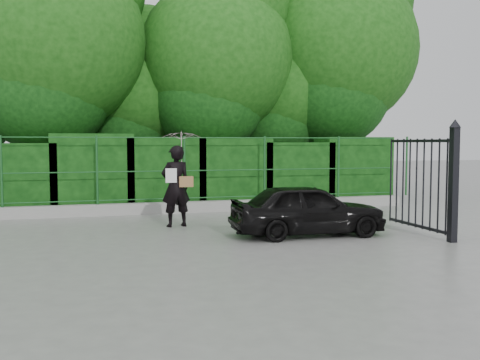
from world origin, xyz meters
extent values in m
plane|color=gray|center=(0.00, 0.00, 0.00)|extent=(80.00, 80.00, 0.00)
cube|color=#9E9E99|center=(0.00, 4.50, 0.15)|extent=(14.00, 0.25, 0.30)
cylinder|color=#1A5222|center=(-4.20, 4.50, 1.20)|extent=(0.06, 0.06, 1.80)
cylinder|color=#1A5222|center=(-1.90, 4.50, 1.20)|extent=(0.06, 0.06, 1.80)
cylinder|color=#1A5222|center=(0.40, 4.50, 1.20)|extent=(0.06, 0.06, 1.80)
cylinder|color=#1A5222|center=(2.70, 4.50, 1.20)|extent=(0.06, 0.06, 1.80)
cylinder|color=#1A5222|center=(5.00, 4.50, 1.20)|extent=(0.06, 0.06, 1.80)
cylinder|color=#1A5222|center=(7.30, 4.50, 1.20)|extent=(0.06, 0.06, 1.80)
cylinder|color=#1A5222|center=(0.00, 4.50, 0.40)|extent=(13.60, 0.03, 0.03)
cylinder|color=#1A5222|center=(0.00, 4.50, 1.15)|extent=(13.60, 0.03, 0.03)
cylinder|color=#1A5222|center=(0.00, 4.50, 2.05)|extent=(13.60, 0.03, 0.03)
cube|color=black|center=(-4.00, 5.50, 0.95)|extent=(2.20, 1.20, 1.90)
cube|color=black|center=(-2.00, 5.50, 1.08)|extent=(2.20, 1.20, 2.16)
cube|color=black|center=(0.00, 5.50, 1.03)|extent=(2.20, 1.20, 2.07)
cube|color=black|center=(2.00, 5.50, 1.02)|extent=(2.20, 1.20, 2.04)
cube|color=black|center=(4.00, 5.50, 0.96)|extent=(2.20, 1.20, 1.92)
cube|color=black|center=(6.00, 5.50, 1.04)|extent=(2.20, 1.20, 2.09)
cylinder|color=black|center=(-3.00, 7.20, 2.25)|extent=(0.36, 0.36, 4.50)
sphere|color=#14470F|center=(-3.00, 7.20, 4.95)|extent=(5.40, 5.40, 5.40)
cylinder|color=black|center=(-0.50, 8.50, 1.62)|extent=(0.36, 0.36, 3.25)
sphere|color=#14470F|center=(-0.50, 8.50, 3.58)|extent=(3.90, 3.90, 3.90)
cylinder|color=black|center=(2.00, 7.50, 2.12)|extent=(0.36, 0.36, 4.25)
sphere|color=#14470F|center=(2.00, 7.50, 4.68)|extent=(5.10, 5.10, 5.10)
cylinder|color=black|center=(4.50, 8.20, 1.75)|extent=(0.36, 0.36, 3.50)
sphere|color=#14470F|center=(4.50, 8.20, 3.85)|extent=(4.20, 4.20, 4.20)
cylinder|color=black|center=(6.50, 7.80, 2.38)|extent=(0.36, 0.36, 4.75)
sphere|color=#14470F|center=(6.50, 7.80, 5.23)|extent=(5.70, 5.70, 5.70)
cube|color=black|center=(4.60, -1.20, 1.10)|extent=(0.14, 0.14, 2.20)
cone|color=black|center=(4.60, -1.20, 2.28)|extent=(0.22, 0.22, 0.16)
cube|color=black|center=(4.60, -0.05, 0.15)|extent=(0.05, 2.00, 0.06)
cube|color=black|center=(4.60, -0.05, 1.95)|extent=(0.05, 2.00, 0.06)
cylinder|color=black|center=(4.60, -1.00, 1.05)|extent=(0.04, 0.04, 1.90)
cylinder|color=black|center=(4.60, -0.75, 1.05)|extent=(0.04, 0.04, 1.90)
cylinder|color=black|center=(4.60, -0.50, 1.05)|extent=(0.04, 0.04, 1.90)
cylinder|color=black|center=(4.60, -0.25, 1.05)|extent=(0.04, 0.04, 1.90)
cylinder|color=black|center=(4.60, 0.00, 1.05)|extent=(0.04, 0.04, 1.90)
cylinder|color=black|center=(4.60, 0.25, 1.05)|extent=(0.04, 0.04, 1.90)
cylinder|color=black|center=(4.60, 0.50, 1.05)|extent=(0.04, 0.04, 1.90)
cylinder|color=black|center=(4.60, 0.75, 1.05)|extent=(0.04, 0.04, 1.90)
cylinder|color=black|center=(4.60, 1.00, 1.05)|extent=(0.04, 0.04, 1.90)
imported|color=black|center=(-0.21, 2.16, 0.93)|extent=(0.74, 0.56, 1.85)
imported|color=silver|center=(-0.06, 2.21, 1.77)|extent=(0.91, 0.93, 0.84)
cube|color=olive|center=(0.01, 2.08, 1.03)|extent=(0.32, 0.15, 0.24)
cube|color=white|center=(-0.33, 2.04, 1.18)|extent=(0.25, 0.02, 0.32)
imported|color=black|center=(2.22, 0.26, 0.54)|extent=(3.21, 1.35, 1.08)
camera|label=1|loc=(-2.11, -9.87, 1.91)|focal=40.00mm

